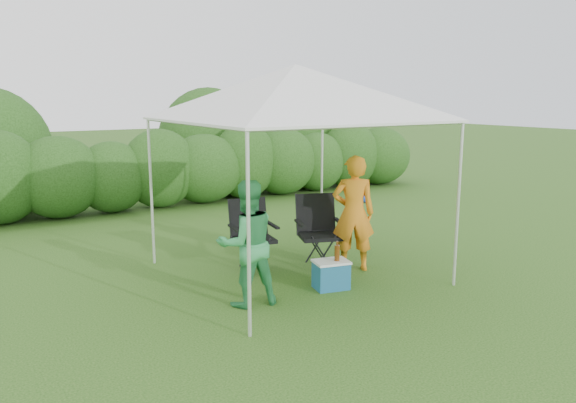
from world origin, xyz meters
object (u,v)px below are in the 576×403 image
chair_right (318,226)px  cooler (331,274)px  chair_left (251,230)px  woman (247,243)px  canopy (295,93)px  man (353,213)px

chair_right → cooler: 1.11m
chair_left → chair_right: bearing=-13.2°
woman → cooler: 1.29m
chair_left → woman: 1.44m
canopy → cooler: size_ratio=6.25×
canopy → chair_right: canopy is taller
chair_left → cooler: size_ratio=2.00×
man → canopy: bearing=12.7°
chair_right → man: 0.58m
chair_left → cooler: chair_left is taller
canopy → chair_right: (0.50, 0.17, -1.88)m
canopy → woman: 2.16m
canopy → chair_right: size_ratio=3.02×
cooler → woman: bearing=-171.0°
canopy → chair_left: canopy is taller
man → cooler: man is taller
canopy → woman: canopy is taller
chair_right → chair_left: (-0.89, 0.37, -0.02)m
man → chair_left: bearing=-3.2°
chair_left → man: bearing=-25.0°
canopy → woman: (-1.10, -0.69, -1.72)m
canopy → cooler: bearing=-85.2°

